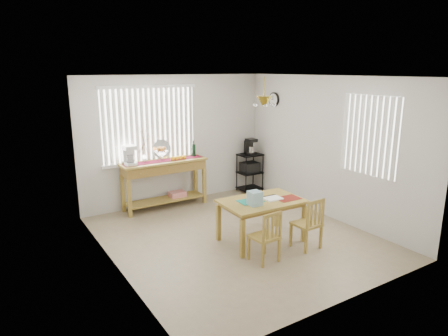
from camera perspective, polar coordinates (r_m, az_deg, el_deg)
ground at (r=6.72m, az=1.80°, el=-9.84°), size 4.00×4.50×0.01m
room_shell at (r=6.25m, az=1.86°, el=4.59°), size 4.20×4.70×2.70m
sideboard at (r=7.97m, az=-8.46°, el=-0.62°), size 1.70×0.48×0.96m
sideboard_items at (r=7.79m, az=-10.45°, el=1.88°), size 1.62×0.41×0.73m
wire_cart at (r=9.03m, az=3.70°, el=-0.10°), size 0.50×0.40×0.85m
cart_items at (r=8.93m, az=3.72°, el=3.03°), size 0.20×0.24×0.35m
dining_table at (r=6.39m, az=5.40°, el=-5.27°), size 1.31×0.87×0.69m
table_items at (r=6.19m, az=5.07°, el=-4.35°), size 0.98×0.50×0.22m
chair_left at (r=5.80m, az=5.98°, el=-9.75°), size 0.38×0.38×0.78m
chair_right at (r=6.31m, az=11.93°, el=-7.81°), size 0.39×0.39×0.82m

